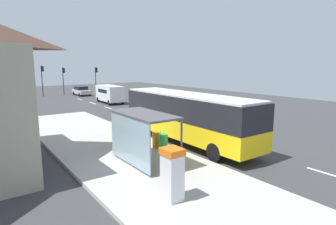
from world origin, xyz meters
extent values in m
cube|color=#38383A|center=(0.00, 14.00, -0.02)|extent=(56.00, 92.00, 0.04)
cube|color=#ADAAA3|center=(-6.40, 2.00, 0.09)|extent=(6.20, 30.00, 0.18)
cube|color=silver|center=(0.25, -6.00, 0.01)|extent=(0.16, 2.20, 0.01)
cube|color=silver|center=(0.25, -1.00, 0.01)|extent=(0.16, 2.20, 0.01)
cube|color=silver|center=(0.25, 4.00, 0.01)|extent=(0.16, 2.20, 0.01)
cube|color=silver|center=(0.25, 9.00, 0.01)|extent=(0.16, 2.20, 0.01)
cube|color=silver|center=(0.25, 14.00, 0.01)|extent=(0.16, 2.20, 0.01)
cube|color=silver|center=(0.25, 19.00, 0.01)|extent=(0.16, 2.20, 0.01)
cube|color=silver|center=(0.25, 24.00, 0.01)|extent=(0.16, 2.20, 0.01)
cube|color=silver|center=(0.25, 29.00, 0.01)|extent=(0.16, 2.20, 0.01)
cube|color=yellow|center=(-1.70, 2.15, 1.07)|extent=(2.55, 11.01, 1.15)
cube|color=black|center=(-1.70, 2.15, 2.38)|extent=(2.55, 11.01, 1.45)
cube|color=silver|center=(-1.70, 2.15, 3.15)|extent=(2.42, 10.79, 0.12)
cube|color=black|center=(-1.72, 7.60, 2.30)|extent=(2.30, 0.13, 1.22)
cube|color=black|center=(-2.91, 1.65, 2.30)|extent=(0.12, 8.58, 1.10)
cylinder|color=black|center=(-2.85, 6.05, 0.50)|extent=(0.28, 1.00, 1.00)
cylinder|color=black|center=(-0.59, 6.06, 0.50)|extent=(0.28, 1.00, 1.00)
cylinder|color=black|center=(-2.81, -1.55, 0.50)|extent=(0.28, 1.00, 1.00)
cylinder|color=black|center=(-0.55, -1.54, 0.50)|extent=(0.28, 1.00, 1.00)
cube|color=white|center=(2.20, 22.76, 1.32)|extent=(2.22, 5.28, 1.96)
cube|color=black|center=(2.20, 22.76, 1.66)|extent=(2.17, 3.21, 0.44)
cylinder|color=black|center=(3.01, 20.73, 0.34)|extent=(0.25, 0.69, 0.68)
cylinder|color=black|center=(1.21, 20.81, 0.34)|extent=(0.25, 0.69, 0.68)
cylinder|color=black|center=(3.19, 24.72, 0.34)|extent=(0.25, 0.69, 0.68)
cylinder|color=black|center=(1.39, 24.80, 0.34)|extent=(0.25, 0.69, 0.68)
cube|color=#B7B7BC|center=(2.30, 34.18, 0.62)|extent=(1.82, 4.41, 0.60)
cube|color=black|center=(2.30, 34.38, 1.22)|extent=(1.59, 2.38, 0.60)
cylinder|color=black|center=(3.13, 32.68, 0.32)|extent=(0.20, 0.64, 0.64)
cylinder|color=black|center=(1.49, 32.68, 0.32)|extent=(0.20, 0.64, 0.64)
cylinder|color=black|center=(3.11, 35.68, 0.32)|extent=(0.20, 0.64, 0.64)
cylinder|color=black|center=(1.47, 35.68, 0.32)|extent=(0.20, 0.64, 0.64)
cube|color=silver|center=(-7.35, -3.92, 1.03)|extent=(0.60, 0.70, 1.70)
cube|color=orange|center=(-7.35, -3.92, 2.00)|extent=(0.66, 0.76, 0.24)
cube|color=black|center=(-7.04, -3.92, 1.30)|extent=(0.03, 0.36, 0.44)
cylinder|color=green|center=(-4.20, 1.18, 0.66)|extent=(0.52, 0.52, 0.95)
cylinder|color=orange|center=(-4.20, 1.88, 0.66)|extent=(0.52, 0.52, 0.95)
cylinder|color=#2D2D2D|center=(5.40, 35.70, 2.30)|extent=(0.14, 0.14, 4.60)
cube|color=black|center=(5.62, 35.70, 4.10)|extent=(0.24, 0.28, 0.84)
sphere|color=red|center=(5.74, 35.70, 4.38)|extent=(0.16, 0.16, 0.16)
sphere|color=#3C2C03|center=(5.74, 35.70, 4.10)|extent=(0.16, 0.16, 0.16)
sphere|color=black|center=(5.74, 35.70, 3.82)|extent=(0.16, 0.16, 0.16)
cylinder|color=#2D2D2D|center=(-3.20, 36.50, 2.44)|extent=(0.14, 0.14, 4.88)
cube|color=black|center=(-2.98, 36.50, 4.38)|extent=(0.24, 0.28, 0.84)
sphere|color=#360606|center=(-2.86, 36.50, 4.66)|extent=(0.16, 0.16, 0.16)
sphere|color=#F2B20C|center=(-2.86, 36.50, 4.38)|extent=(0.16, 0.16, 0.16)
sphere|color=black|center=(-2.86, 36.50, 4.10)|extent=(0.16, 0.16, 0.16)
cylinder|color=#2D2D2D|center=(0.30, 37.30, 2.29)|extent=(0.14, 0.14, 4.57)
cube|color=black|center=(0.52, 37.30, 4.07)|extent=(0.24, 0.28, 0.84)
sphere|color=red|center=(0.64, 37.30, 4.35)|extent=(0.16, 0.16, 0.16)
sphere|color=#3C2C03|center=(0.64, 37.30, 4.07)|extent=(0.16, 0.16, 0.16)
sphere|color=black|center=(0.64, 37.30, 3.79)|extent=(0.16, 0.16, 0.16)
cube|color=#4C4C51|center=(-6.10, 0.09, 2.63)|extent=(1.80, 4.00, 0.10)
cube|color=#8CA5B2|center=(-6.95, 0.09, 1.43)|extent=(0.06, 3.80, 2.30)
cylinder|color=#4C4C51|center=(-5.25, -1.81, 1.40)|extent=(0.10, 0.10, 2.44)
cylinder|color=#4C4C51|center=(-5.25, 1.99, 1.40)|extent=(0.10, 0.10, 2.44)
camera|label=1|loc=(-13.02, -11.52, 5.04)|focal=29.81mm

